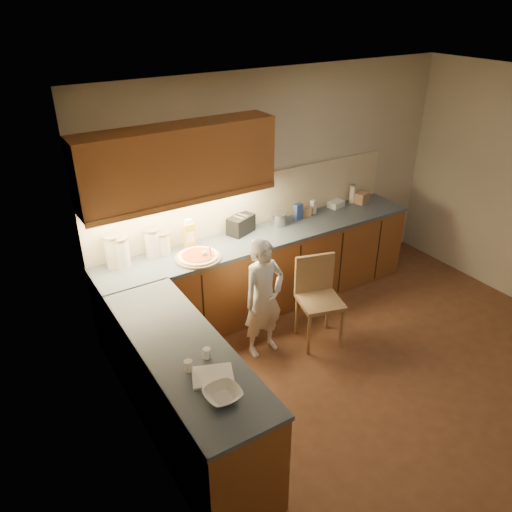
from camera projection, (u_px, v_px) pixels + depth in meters
name	position (u px, v px, depth m)	size (l,w,h in m)	color
room	(419.00, 217.00, 4.00)	(4.54, 4.50, 2.62)	brown
l_counter	(243.00, 304.00, 5.08)	(3.77, 2.62, 0.92)	brown
backsplash	(251.00, 201.00, 5.53)	(3.75, 0.02, 0.58)	beige
upper_cabinets	(178.00, 163.00, 4.69)	(1.95, 0.36, 0.73)	brown
pizza_on_board	(198.00, 257.00, 4.96)	(0.46, 0.46, 0.19)	tan
child	(264.00, 298.00, 4.86)	(0.46, 0.30, 1.26)	white
wooden_chair	(318.00, 294.00, 5.10)	(0.52, 0.52, 0.93)	tan
mixing_bowl	(223.00, 395.00, 3.27)	(0.24, 0.24, 0.06)	white
canister_a	(113.00, 251.00, 4.75)	(0.17, 0.17, 0.34)	beige
canister_b	(120.00, 252.00, 4.77)	(0.18, 0.18, 0.31)	white
canister_c	(153.00, 242.00, 4.95)	(0.16, 0.16, 0.30)	silver
canister_d	(163.00, 243.00, 5.01)	(0.15, 0.15, 0.24)	white
oil_jug	(189.00, 235.00, 5.10)	(0.11, 0.08, 0.32)	gold
toaster	(241.00, 225.00, 5.45)	(0.35, 0.27, 0.20)	black
steel_pot	(279.00, 219.00, 5.64)	(0.19, 0.19, 0.14)	#B0B0B5
blue_box	(298.00, 212.00, 5.77)	(0.09, 0.07, 0.19)	#2F478E
card_box_a	(304.00, 212.00, 5.87)	(0.15, 0.11, 0.11)	tan
white_bottle	(313.00, 207.00, 5.91)	(0.06, 0.06, 0.17)	white
flat_pack	(336.00, 204.00, 6.12)	(0.19, 0.13, 0.08)	white
tall_jar	(352.00, 194.00, 6.20)	(0.08, 0.08, 0.24)	white
card_box_b	(362.00, 198.00, 6.23)	(0.17, 0.13, 0.13)	tan
dough_cloth	(213.00, 376.00, 3.46)	(0.28, 0.22, 0.02)	white
spice_jar_a	(188.00, 366.00, 3.50)	(0.06, 0.06, 0.08)	white
spice_jar_b	(207.00, 353.00, 3.63)	(0.06, 0.06, 0.08)	white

